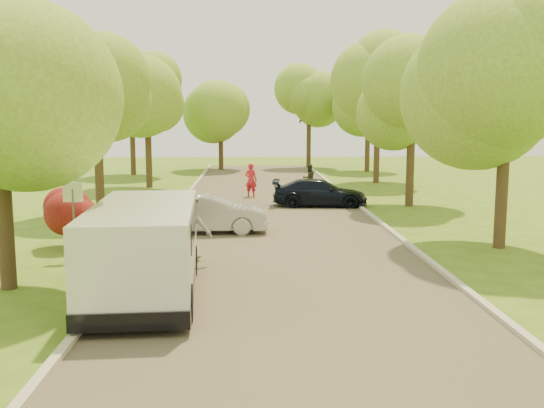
{
  "coord_description": "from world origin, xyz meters",
  "views": [
    {
      "loc": [
        -0.9,
        -12.96,
        3.93
      ],
      "look_at": [
        -0.16,
        5.68,
        1.3
      ],
      "focal_mm": 40.0,
      "sensor_mm": 36.0,
      "label": 1
    }
  ],
  "objects": [
    {
      "name": "tree_r_mida",
      "position": [
        7.02,
        5.0,
        5.54
      ],
      "size": [
        5.13,
        5.0,
        7.95
      ],
      "color": "#382619",
      "rests_on": "ground"
    },
    {
      "name": "tree_bg_c",
      "position": [
        -2.79,
        34.0,
        5.02
      ],
      "size": [
        4.92,
        4.8,
        7.33
      ],
      "color": "#382619",
      "rests_on": "ground"
    },
    {
      "name": "road",
      "position": [
        0.0,
        8.0,
        0.01
      ],
      "size": [
        8.0,
        60.0,
        0.01
      ],
      "primitive_type": "cube",
      "color": "#4C4438",
      "rests_on": "ground"
    },
    {
      "name": "tree_r_midb",
      "position": [
        6.6,
        14.0,
        4.88
      ],
      "size": [
        4.51,
        4.4,
        7.01
      ],
      "color": "#382619",
      "rests_on": "ground"
    },
    {
      "name": "street_sign",
      "position": [
        -5.8,
        4.0,
        1.56
      ],
      "size": [
        0.55,
        0.06,
        2.17
      ],
      "color": "#59595E",
      "rests_on": "ground"
    },
    {
      "name": "tree_bg_b",
      "position": [
        8.22,
        32.0,
        5.54
      ],
      "size": [
        5.12,
        5.0,
        7.95
      ],
      "color": "#382619",
      "rests_on": "ground"
    },
    {
      "name": "curb_right",
      "position": [
        4.05,
        8.0,
        0.06
      ],
      "size": [
        0.18,
        60.0,
        0.12
      ],
      "primitive_type": "cube",
      "color": "#B2AD9E",
      "rests_on": "ground"
    },
    {
      "name": "tree_r_far",
      "position": [
        7.23,
        24.0,
        5.83
      ],
      "size": [
        5.33,
        5.2,
        8.34
      ],
      "color": "#382619",
      "rests_on": "ground"
    },
    {
      "name": "ground",
      "position": [
        0.0,
        0.0,
        0.0
      ],
      "size": [
        100.0,
        100.0,
        0.0
      ],
      "primitive_type": "plane",
      "color": "#406417",
      "rests_on": "ground"
    },
    {
      "name": "longboard",
      "position": [
        -2.5,
        3.21,
        0.11
      ],
      "size": [
        0.54,
        1.03,
        0.12
      ],
      "rotation": [
        0.0,
        0.0,
        2.86
      ],
      "color": "black",
      "rests_on": "ground"
    },
    {
      "name": "tree_l_mida",
      "position": [
        -6.3,
        1.0,
        5.17
      ],
      "size": [
        4.71,
        4.6,
        7.39
      ],
      "color": "#382619",
      "rests_on": "ground"
    },
    {
      "name": "skateboarder",
      "position": [
        -2.5,
        3.21,
        1.09
      ],
      "size": [
        1.4,
        1.03,
        1.94
      ],
      "primitive_type": "imported",
      "rotation": [
        0.0,
        0.0,
        2.86
      ],
      "color": "slate",
      "rests_on": "longboard"
    },
    {
      "name": "tree_l_far",
      "position": [
        -6.39,
        22.0,
        5.47
      ],
      "size": [
        4.92,
        4.8,
        7.79
      ],
      "color": "#382619",
      "rests_on": "ground"
    },
    {
      "name": "tree_l_midb",
      "position": [
        -6.81,
        12.0,
        4.59
      ],
      "size": [
        4.3,
        4.2,
        6.62
      ],
      "color": "#382619",
      "rests_on": "ground"
    },
    {
      "name": "dark_sedan",
      "position": [
        2.32,
        14.06,
        0.62
      ],
      "size": [
        4.39,
        2.1,
        1.23
      ],
      "primitive_type": "imported",
      "rotation": [
        0.0,
        0.0,
        1.48
      ],
      "color": "black",
      "rests_on": "ground"
    },
    {
      "name": "tree_bg_a",
      "position": [
        -8.78,
        30.0,
        5.31
      ],
      "size": [
        5.12,
        5.0,
        7.72
      ],
      "color": "#382619",
      "rests_on": "ground"
    },
    {
      "name": "silver_sedan",
      "position": [
        -2.3,
        7.82,
        0.67
      ],
      "size": [
        4.1,
        1.5,
        1.34
      ],
      "primitive_type": "imported",
      "rotation": [
        0.0,
        0.0,
        1.59
      ],
      "color": "#A2A2A6",
      "rests_on": "ground"
    },
    {
      "name": "minivan",
      "position": [
        -3.2,
        0.29,
        1.09
      ],
      "size": [
        2.5,
        5.66,
        2.06
      ],
      "rotation": [
        0.0,
        0.0,
        0.06
      ],
      "color": "silver",
      "rests_on": "ground"
    },
    {
      "name": "red_shrub",
      "position": [
        -6.3,
        5.5,
        1.1
      ],
      "size": [
        1.7,
        1.7,
        1.95
      ],
      "color": "#382619",
      "rests_on": "ground"
    },
    {
      "name": "person_olive",
      "position": [
        2.38,
        19.4,
        0.76
      ],
      "size": [
        0.88,
        0.78,
        1.51
      ],
      "primitive_type": "imported",
      "rotation": [
        0.0,
        0.0,
        3.48
      ],
      "color": "#272E1B",
      "rests_on": "ground"
    },
    {
      "name": "person_striped",
      "position": [
        -0.76,
        17.52,
        0.85
      ],
      "size": [
        0.73,
        0.61,
        1.71
      ],
      "primitive_type": "imported",
      "rotation": [
        0.0,
        0.0,
        2.76
      ],
      "color": "red",
      "rests_on": "ground"
    },
    {
      "name": "tree_bg_d",
      "position": [
        4.22,
        36.0,
        5.31
      ],
      "size": [
        5.12,
        5.0,
        7.72
      ],
      "color": "#382619",
      "rests_on": "ground"
    },
    {
      "name": "curb_left",
      "position": [
        -4.05,
        8.0,
        0.06
      ],
      "size": [
        0.18,
        60.0,
        0.12
      ],
      "primitive_type": "cube",
      "color": "#B2AD9E",
      "rests_on": "ground"
    }
  ]
}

